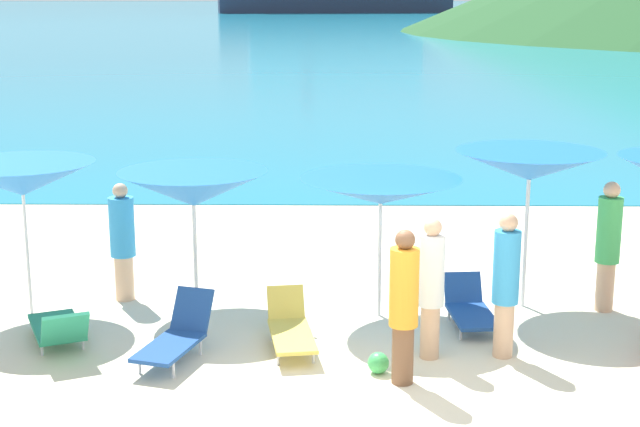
{
  "coord_description": "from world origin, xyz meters",
  "views": [
    {
      "loc": [
        -0.59,
        -9.91,
        4.54
      ],
      "look_at": [
        -0.8,
        4.22,
        1.2
      ],
      "focal_mm": 52.88,
      "sensor_mm": 36.0,
      "label": 1
    }
  ],
  "objects_px": {
    "lounge_chair_5": "(59,328)",
    "beachgoer_1": "(608,243)",
    "umbrella_0": "(22,179)",
    "lounge_chair_1": "(470,308)",
    "umbrella_1": "(193,189)",
    "beach_ball": "(378,363)",
    "lounge_chair_4": "(290,327)",
    "umbrella_3": "(530,166)",
    "beachgoer_2": "(404,303)",
    "beachgoer_0": "(506,281)",
    "beachgoer_3": "(122,239)",
    "umbrella_2": "(381,191)",
    "lounge_chair_3": "(177,335)",
    "beachgoer_4": "(431,284)"
  },
  "relations": [
    {
      "from": "umbrella_3",
      "to": "beachgoer_0",
      "type": "bearing_deg",
      "value": -107.87
    },
    {
      "from": "umbrella_0",
      "to": "umbrella_1",
      "type": "bearing_deg",
      "value": 8.01
    },
    {
      "from": "umbrella_1",
      "to": "lounge_chair_4",
      "type": "relative_size",
      "value": 1.4
    },
    {
      "from": "lounge_chair_3",
      "to": "umbrella_0",
      "type": "bearing_deg",
      "value": 161.41
    },
    {
      "from": "lounge_chair_1",
      "to": "lounge_chair_4",
      "type": "height_order",
      "value": "lounge_chair_4"
    },
    {
      "from": "umbrella_3",
      "to": "lounge_chair_5",
      "type": "xyz_separation_m",
      "value": [
        -6.38,
        -1.75,
        -1.84
      ]
    },
    {
      "from": "lounge_chair_4",
      "to": "beachgoer_1",
      "type": "relative_size",
      "value": 0.81
    },
    {
      "from": "umbrella_2",
      "to": "beachgoer_2",
      "type": "bearing_deg",
      "value": -85.99
    },
    {
      "from": "beachgoer_1",
      "to": "beachgoer_2",
      "type": "height_order",
      "value": "beachgoer_1"
    },
    {
      "from": "umbrella_0",
      "to": "lounge_chair_1",
      "type": "bearing_deg",
      "value": -3.94
    },
    {
      "from": "beachgoer_0",
      "to": "lounge_chair_5",
      "type": "bearing_deg",
      "value": -166.31
    },
    {
      "from": "umbrella_1",
      "to": "beachgoer_1",
      "type": "height_order",
      "value": "umbrella_1"
    },
    {
      "from": "umbrella_1",
      "to": "beachgoer_1",
      "type": "xyz_separation_m",
      "value": [
        5.96,
        -0.08,
        -0.76
      ]
    },
    {
      "from": "beachgoer_1",
      "to": "beachgoer_0",
      "type": "bearing_deg",
      "value": -119.24
    },
    {
      "from": "umbrella_1",
      "to": "lounge_chair_3",
      "type": "distance_m",
      "value": 2.5
    },
    {
      "from": "beachgoer_1",
      "to": "beachgoer_2",
      "type": "bearing_deg",
      "value": -124.08
    },
    {
      "from": "umbrella_2",
      "to": "beachgoer_0",
      "type": "height_order",
      "value": "umbrella_2"
    },
    {
      "from": "umbrella_2",
      "to": "lounge_chair_5",
      "type": "height_order",
      "value": "umbrella_2"
    },
    {
      "from": "beach_ball",
      "to": "beachgoer_1",
      "type": "bearing_deg",
      "value": 34.96
    },
    {
      "from": "lounge_chair_3",
      "to": "beachgoer_1",
      "type": "distance_m",
      "value": 6.27
    },
    {
      "from": "lounge_chair_4",
      "to": "lounge_chair_5",
      "type": "bearing_deg",
      "value": 171.52
    },
    {
      "from": "umbrella_1",
      "to": "lounge_chair_1",
      "type": "xyz_separation_m",
      "value": [
        3.91,
        -0.76,
        -1.52
      ]
    },
    {
      "from": "lounge_chair_3",
      "to": "beachgoer_2",
      "type": "bearing_deg",
      "value": 2.5
    },
    {
      "from": "lounge_chair_3",
      "to": "beach_ball",
      "type": "relative_size",
      "value": 5.74
    },
    {
      "from": "umbrella_1",
      "to": "lounge_chair_3",
      "type": "relative_size",
      "value": 1.43
    },
    {
      "from": "beachgoer_0",
      "to": "beachgoer_1",
      "type": "distance_m",
      "value": 2.53
    },
    {
      "from": "lounge_chair_3",
      "to": "beachgoer_2",
      "type": "distance_m",
      "value": 2.96
    },
    {
      "from": "beachgoer_0",
      "to": "beachgoer_1",
      "type": "xyz_separation_m",
      "value": [
        1.78,
        1.8,
        0.02
      ]
    },
    {
      "from": "lounge_chair_1",
      "to": "lounge_chair_5",
      "type": "xyz_separation_m",
      "value": [
        -5.47,
        -0.88,
        0.0
      ]
    },
    {
      "from": "umbrella_0",
      "to": "beachgoer_3",
      "type": "distance_m",
      "value": 1.73
    },
    {
      "from": "beachgoer_2",
      "to": "beachgoer_3",
      "type": "distance_m",
      "value": 5.0
    },
    {
      "from": "lounge_chair_1",
      "to": "umbrella_1",
      "type": "bearing_deg",
      "value": 163.71
    },
    {
      "from": "lounge_chair_5",
      "to": "beach_ball",
      "type": "distance_m",
      "value": 4.21
    },
    {
      "from": "lounge_chair_3",
      "to": "lounge_chair_5",
      "type": "xyz_separation_m",
      "value": [
        -1.61,
        0.39,
        -0.06
      ]
    },
    {
      "from": "umbrella_3",
      "to": "lounge_chair_1",
      "type": "relative_size",
      "value": 1.72
    },
    {
      "from": "lounge_chair_1",
      "to": "umbrella_3",
      "type": "bearing_deg",
      "value": 38.64
    },
    {
      "from": "beachgoer_2",
      "to": "beachgoer_4",
      "type": "relative_size",
      "value": 1.03
    },
    {
      "from": "umbrella_1",
      "to": "lounge_chair_5",
      "type": "relative_size",
      "value": 1.27
    },
    {
      "from": "umbrella_3",
      "to": "beachgoer_2",
      "type": "xyz_separation_m",
      "value": [
        -1.98,
        -2.85,
        -1.11
      ]
    },
    {
      "from": "lounge_chair_5",
      "to": "beachgoer_1",
      "type": "relative_size",
      "value": 0.88
    },
    {
      "from": "lounge_chair_1",
      "to": "lounge_chair_5",
      "type": "relative_size",
      "value": 0.8
    },
    {
      "from": "umbrella_3",
      "to": "beachgoer_3",
      "type": "bearing_deg",
      "value": 178.06
    },
    {
      "from": "beachgoer_0",
      "to": "beachgoer_3",
      "type": "relative_size",
      "value": 1.05
    },
    {
      "from": "umbrella_2",
      "to": "beachgoer_2",
      "type": "relative_size",
      "value": 1.23
    },
    {
      "from": "umbrella_2",
      "to": "beach_ball",
      "type": "xyz_separation_m",
      "value": [
        -0.1,
        -2.11,
        -1.69
      ]
    },
    {
      "from": "umbrella_3",
      "to": "lounge_chair_1",
      "type": "height_order",
      "value": "umbrella_3"
    },
    {
      "from": "umbrella_0",
      "to": "beachgoer_2",
      "type": "relative_size",
      "value": 1.18
    },
    {
      "from": "umbrella_2",
      "to": "beachgoer_0",
      "type": "bearing_deg",
      "value": -45.48
    },
    {
      "from": "umbrella_2",
      "to": "lounge_chair_4",
      "type": "relative_size",
      "value": 1.49
    },
    {
      "from": "lounge_chair_3",
      "to": "beachgoer_1",
      "type": "relative_size",
      "value": 0.79
    }
  ]
}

